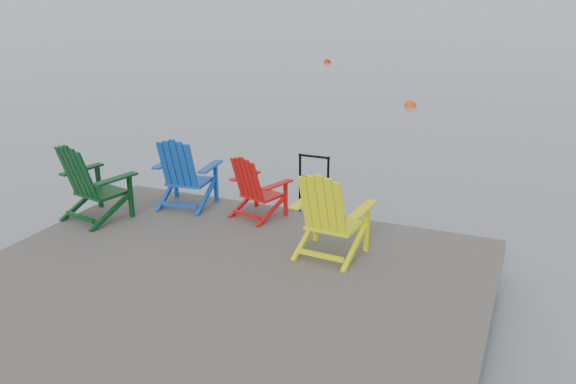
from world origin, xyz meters
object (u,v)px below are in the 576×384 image
at_px(chair_yellow, 330,214).
at_px(buoy_a, 410,106).
at_px(chair_green, 92,182).
at_px(buoy_b, 327,63).
at_px(handrail, 314,179).
at_px(chair_blue, 185,172).
at_px(chair_red, 256,186).

relative_size(chair_yellow, buoy_a, 2.86).
bearing_deg(chair_green, buoy_b, 113.72).
relative_size(handrail, chair_blue, 0.81).
distance_m(handrail, buoy_a, 11.45).
distance_m(chair_red, buoy_a, 11.87).
bearing_deg(handrail, chair_red, -146.82).
relative_size(chair_blue, buoy_a, 2.79).
xyz_separation_m(chair_green, buoy_a, (1.87, 12.84, -1.08)).
relative_size(handrail, buoy_b, 2.46).
relative_size(handrail, chair_yellow, 0.79).
bearing_deg(chair_green, buoy_a, 94.52).
height_order(chair_red, buoy_b, chair_red).
height_order(handrail, chair_blue, chair_blue).
bearing_deg(buoy_b, chair_red, -73.23).
bearing_deg(handrail, buoy_b, 108.90).
distance_m(chair_blue, buoy_b, 22.00).
bearing_deg(chair_yellow, handrail, 122.55).
height_order(chair_red, buoy_a, chair_red).
bearing_deg(buoy_a, buoy_b, 123.05).
relative_size(chair_green, buoy_a, 2.90).
height_order(chair_green, chair_blue, chair_green).
xyz_separation_m(handrail, chair_green, (-2.84, -1.47, 0.04)).
bearing_deg(handrail, chair_yellow, -61.90).
bearing_deg(chair_blue, chair_green, -139.87).
bearing_deg(buoy_b, chair_blue, -76.23).
bearing_deg(chair_red, buoy_b, 123.87).
relative_size(handrail, chair_green, 0.78).
bearing_deg(chair_red, buoy_a, 108.32).
bearing_deg(chair_red, handrail, 50.29).
xyz_separation_m(chair_red, buoy_a, (-0.25, 11.83, -0.98)).
bearing_deg(chair_blue, buoy_a, 79.22).
bearing_deg(buoy_a, chair_red, -88.79).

